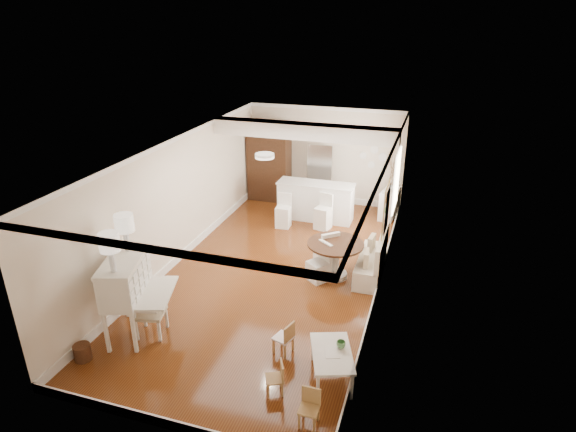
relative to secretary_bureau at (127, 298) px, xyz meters
The scene contains 20 objects.
room 3.79m from the secretary_bureau, 60.93° to the left, with size 9.00×9.04×2.82m.
secretary_bureau is the anchor object (origin of this frame).
gustavian_armchair 0.47m from the secretary_bureau, 15.72° to the left, with size 0.51×0.51×0.89m, color silver.
wicker_basket 1.09m from the secretary_bureau, 112.58° to the right, with size 0.27×0.27×0.27m, color #4B2917.
kids_table 3.63m from the secretary_bureau, ahead, with size 0.59×0.99×0.49m, color silver.
kids_chair_a 2.97m from the secretary_bureau, 11.86° to the right, with size 0.26×0.26×0.54m, color #A8804C.
kids_chair_b 2.76m from the secretary_bureau, ahead, with size 0.29×0.29×0.60m, color tan.
kids_chair_c 3.69m from the secretary_bureau, 16.36° to the right, with size 0.27×0.27×0.56m, color tan.
banquette 4.96m from the secretary_bureau, 41.84° to the left, with size 0.52×1.60×0.98m, color silver.
dining_table 4.23m from the secretary_bureau, 45.07° to the left, with size 1.18×1.18×0.81m, color #402314.
slip_chair_near 3.87m from the secretary_bureau, 45.96° to the left, with size 0.39×0.41×0.83m, color white.
slip_chair_far 4.34m from the secretary_bureau, 51.45° to the left, with size 0.42×0.44×0.89m, color white.
breakfast_counter 6.18m from the secretary_bureau, 73.04° to the left, with size 2.05×0.65×1.03m, color white.
bar_stool_left 5.26m from the secretary_bureau, 77.57° to the left, with size 0.36×0.36×0.89m, color white.
bar_stool_right 5.76m from the secretary_bureau, 68.08° to the left, with size 0.37×0.37×0.93m, color white.
pantry_cabinet 7.00m from the secretary_bureau, 89.18° to the left, with size 1.20×0.60×2.30m, color #381E11.
fridge 7.24m from the secretary_bureau, 73.95° to the left, with size 0.75×0.65×1.80m, color silver.
sideboard 7.59m from the secretary_bureau, 60.80° to the left, with size 0.37×0.84×0.80m, color white.
pencil_cup 3.71m from the secretary_bureau, ahead, with size 0.14×0.14×0.11m, color #549054.
branch_vase 7.60m from the secretary_bureau, 61.06° to the left, with size 0.18×0.18×0.19m, color silver.
Camera 1 is at (3.04, -8.65, 5.23)m, focal length 30.00 mm.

